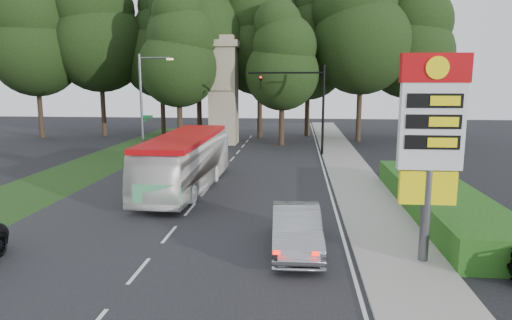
# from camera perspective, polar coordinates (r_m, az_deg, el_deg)

# --- Properties ---
(ground) EXTENTS (120.00, 120.00, 0.00)m
(ground) POSITION_cam_1_polar(r_m,az_deg,el_deg) (15.01, -15.08, -14.07)
(ground) COLOR black
(ground) RESTS_ON ground
(road_surface) EXTENTS (14.00, 80.00, 0.02)m
(road_surface) POSITION_cam_1_polar(r_m,az_deg,el_deg) (26.02, -5.96, -3.46)
(road_surface) COLOR black
(road_surface) RESTS_ON ground
(sidewalk_right) EXTENTS (3.00, 80.00, 0.12)m
(sidewalk_right) POSITION_cam_1_polar(r_m,az_deg,el_deg) (25.77, 12.96, -3.69)
(sidewalk_right) COLOR gray
(sidewalk_right) RESTS_ON ground
(grass_verge_left) EXTENTS (5.00, 50.00, 0.02)m
(grass_verge_left) POSITION_cam_1_polar(r_m,az_deg,el_deg) (34.58, -19.63, -0.64)
(grass_verge_left) COLOR #193814
(grass_verge_left) RESTS_ON ground
(hedge) EXTENTS (3.00, 14.00, 1.20)m
(hedge) POSITION_cam_1_polar(r_m,az_deg,el_deg) (22.48, 21.99, -4.75)
(hedge) COLOR #1E4D14
(hedge) RESTS_ON ground
(gas_station_pylon) EXTENTS (2.10, 0.45, 6.85)m
(gas_station_pylon) POSITION_cam_1_polar(r_m,az_deg,el_deg) (15.48, 21.06, 3.44)
(gas_station_pylon) COLOR #59595E
(gas_station_pylon) RESTS_ON ground
(traffic_signal_mast) EXTENTS (6.10, 0.35, 7.20)m
(traffic_signal_mast) POSITION_cam_1_polar(r_m,az_deg,el_deg) (36.85, 6.37, 7.80)
(traffic_signal_mast) COLOR black
(traffic_signal_mast) RESTS_ON ground
(streetlight_signs) EXTENTS (2.75, 0.98, 8.00)m
(streetlight_signs) POSITION_cam_1_polar(r_m,az_deg,el_deg) (36.86, -13.84, 7.21)
(streetlight_signs) COLOR #59595E
(streetlight_signs) RESTS_ON ground
(monument) EXTENTS (3.00, 3.00, 10.05)m
(monument) POSITION_cam_1_polar(r_m,az_deg,el_deg) (43.39, -4.09, 8.72)
(monument) COLOR gray
(monument) RESTS_ON ground
(tree_far_west) EXTENTS (8.96, 8.96, 17.60)m
(tree_far_west) POSITION_cam_1_polar(r_m,az_deg,el_deg) (53.37, -26.00, 14.00)
(tree_far_west) COLOR #2D2116
(tree_far_west) RESTS_ON ground
(tree_west_mid) EXTENTS (9.80, 9.80, 19.25)m
(tree_west_mid) POSITION_cam_1_polar(r_m,az_deg,el_deg) (52.52, -19.09, 15.63)
(tree_west_mid) COLOR #2D2116
(tree_west_mid) RESTS_ON ground
(tree_west_near) EXTENTS (8.40, 8.40, 16.50)m
(tree_west_near) POSITION_cam_1_polar(r_m,az_deg,el_deg) (52.17, -11.85, 14.15)
(tree_west_near) COLOR #2D2116
(tree_west_near) RESTS_ON ground
(tree_center_left) EXTENTS (10.08, 10.08, 19.80)m
(tree_center_left) POSITION_cam_1_polar(r_m,az_deg,el_deg) (47.27, -7.34, 17.17)
(tree_center_left) COLOR #2D2116
(tree_center_left) RESTS_ON ground
(tree_center_right) EXTENTS (9.24, 9.24, 18.15)m
(tree_center_right) POSITION_cam_1_polar(r_m,az_deg,el_deg) (48.24, 0.48, 15.91)
(tree_center_right) COLOR #2D2116
(tree_center_right) RESTS_ON ground
(tree_east_near) EXTENTS (8.12, 8.12, 15.95)m
(tree_east_near) POSITION_cam_1_polar(r_m,az_deg,el_deg) (49.96, 6.57, 14.10)
(tree_east_near) COLOR #2D2116
(tree_east_near) RESTS_ON ground
(tree_east_mid) EXTENTS (9.52, 9.52, 18.70)m
(tree_east_mid) POSITION_cam_1_polar(r_m,az_deg,el_deg) (46.52, 13.16, 16.29)
(tree_east_mid) COLOR #2D2116
(tree_east_mid) RESTS_ON ground
(tree_far_east) EXTENTS (8.68, 8.68, 17.05)m
(tree_far_east) POSITION_cam_1_polar(r_m,az_deg,el_deg) (49.26, 18.74, 14.49)
(tree_far_east) COLOR #2D2116
(tree_far_east) RESTS_ON ground
(tree_monument_left) EXTENTS (7.28, 7.28, 14.30)m
(tree_monument_left) POSITION_cam_1_polar(r_m,az_deg,el_deg) (43.31, -9.74, 13.34)
(tree_monument_left) COLOR #2D2116
(tree_monument_left) RESTS_ON ground
(tree_monument_right) EXTENTS (6.72, 6.72, 13.20)m
(tree_monument_right) POSITION_cam_1_polar(r_m,az_deg,el_deg) (42.39, 3.29, 12.63)
(tree_monument_right) COLOR #2D2116
(tree_monument_right) RESTS_ON ground
(transit_bus) EXTENTS (3.08, 11.11, 3.07)m
(transit_bus) POSITION_cam_1_polar(r_m,az_deg,el_deg) (25.49, -8.74, -0.31)
(transit_bus) COLOR white
(transit_bus) RESTS_ON ground
(sedan_silver) EXTENTS (1.88, 4.88, 1.59)m
(sedan_silver) POSITION_cam_1_polar(r_m,az_deg,el_deg) (16.43, 5.07, -8.66)
(sedan_silver) COLOR #929498
(sedan_silver) RESTS_ON ground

